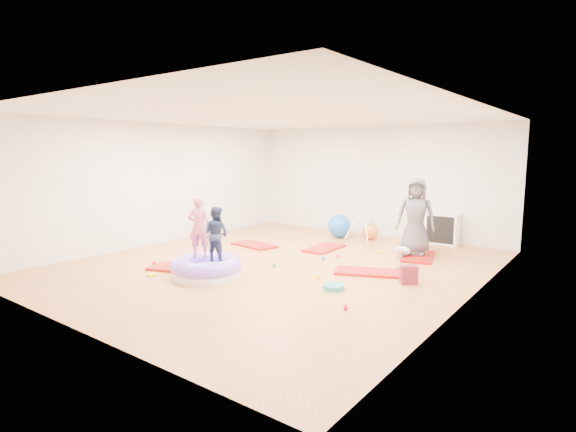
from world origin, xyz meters
The scene contains 19 objects.
room centered at (0.00, 0.00, 1.40)m, with size 7.01×8.01×2.81m.
gym_mat_front_left centered at (-1.21, -1.38, 0.02)m, with size 1.11×0.56×0.05m, color #9F1700.
gym_mat_mid_left centered at (-1.48, 1.01, 0.02)m, with size 1.08×0.54×0.05m, color #9F1700.
gym_mat_center_back centered at (-0.03, 1.66, 0.02)m, with size 1.07×0.54×0.04m, color #9F1700.
gym_mat_right centered at (1.65, 0.42, 0.02)m, with size 1.11×0.55×0.05m, color #9F1700.
gym_mat_rear_right centered at (1.95, 2.14, 0.02)m, with size 1.15×0.58×0.05m, color #9F1700.
inflatable_cushion centered at (-0.45, -1.44, 0.15)m, with size 1.21×1.21×0.38m.
child_pink centered at (-0.70, -1.35, 0.89)m, with size 0.39×0.26×1.07m, color #DB6382.
child_navy centered at (-0.24, -1.39, 0.82)m, with size 0.45×0.35×0.93m, color navy.
adult_caregiver centered at (1.83, 2.21, 0.84)m, with size 0.77×0.50×1.58m, color #49484F.
infant centered at (1.69, 1.89, 0.15)m, with size 0.34×0.34×0.20m.
ball_pit_balls centered at (0.44, 0.23, 0.04)m, with size 4.25×3.67×0.07m.
exercise_ball_blue centered at (-0.47, 3.09, 0.29)m, with size 0.59×0.59×0.59m, color blue.
exercise_ball_orange centered at (0.28, 3.31, 0.20)m, with size 0.41×0.41×0.41m, color orange.
infant_play_gym centered at (0.15, 3.13, 0.33)m, with size 0.64×0.61×0.49m.
cube_shelf centered at (1.88, 3.79, 0.36)m, with size 0.73×0.36×0.73m.
balance_disc centered at (1.67, -0.74, 0.04)m, with size 0.34×0.34×0.08m, color teal.
backpack centered at (2.49, 0.25, 0.15)m, with size 0.26×0.16×0.31m, color #AD183A.
yellow_toy centered at (-1.29, -1.95, 0.01)m, with size 0.20×0.20×0.03m, color #EAB300.
Camera 1 is at (5.16, -6.61, 2.11)m, focal length 28.00 mm.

